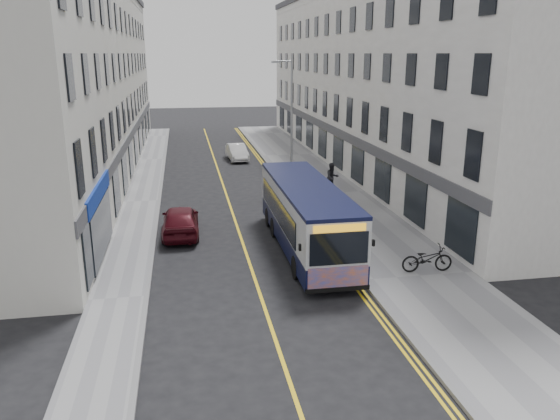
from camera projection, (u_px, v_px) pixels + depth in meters
name	position (u px, v px, depth m)	size (l,w,h in m)	color
ground	(254.00, 277.00, 21.10)	(140.00, 140.00, 0.00)	black
pavement_east	(329.00, 194.00, 33.50)	(4.50, 64.00, 0.12)	gray
pavement_west	(142.00, 202.00, 31.59)	(2.00, 64.00, 0.12)	gray
kerb_east	(294.00, 195.00, 33.12)	(0.18, 64.00, 0.13)	slate
kerb_west	(159.00, 201.00, 31.76)	(0.18, 64.00, 0.13)	slate
road_centre_line	(228.00, 199.00, 32.46)	(0.12, 64.00, 0.01)	yellow
road_dbl_yellow_inner	(286.00, 196.00, 33.06)	(0.10, 64.00, 0.01)	yellow
road_dbl_yellow_outer	(290.00, 196.00, 33.09)	(0.10, 64.00, 0.01)	yellow
terrace_east	(368.00, 79.00, 41.12)	(6.00, 46.00, 13.00)	white
terrace_west	(84.00, 81.00, 37.65)	(6.00, 46.00, 13.00)	beige
streetlamp	(290.00, 120.00, 33.84)	(1.32, 0.18, 8.00)	#93969B
city_bus	(306.00, 215.00, 23.61)	(2.39, 10.22, 2.97)	black
bicycle	(427.00, 259.00, 21.23)	(0.70, 2.01, 1.06)	black
pedestrian_near	(312.00, 185.00, 31.25)	(0.72, 0.47, 1.97)	olive
pedestrian_far	(332.00, 178.00, 33.37)	(0.88, 0.69, 1.82)	black
car_white	(237.00, 152.00, 44.20)	(1.36, 3.89, 1.28)	white
car_maroon	(180.00, 220.00, 25.85)	(1.71, 4.26, 1.45)	#460B14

